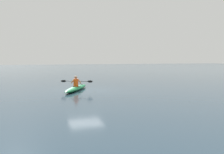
{
  "coord_description": "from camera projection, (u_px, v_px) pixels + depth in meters",
  "views": [
    {
      "loc": [
        3.88,
        18.16,
        2.39
      ],
      "look_at": [
        -0.32,
        5.4,
        1.38
      ],
      "focal_mm": 39.94,
      "sensor_mm": 36.0,
      "label": 1
    }
  ],
  "objects": [
    {
      "name": "kayaker",
      "position": [
        76.0,
        82.0,
        18.48
      ],
      "size": [
        2.21,
        1.16,
        0.77
      ],
      "color": "#E04C14",
      "rests_on": "kayak"
    },
    {
      "name": "kayak",
      "position": [
        76.0,
        88.0,
        18.58
      ],
      "size": [
        2.77,
        4.52,
        0.31
      ],
      "color": "#19723F",
      "rests_on": "ground"
    },
    {
      "name": "ground_plane",
      "position": [
        85.0,
        90.0,
        18.59
      ],
      "size": [
        160.0,
        160.0,
        0.0
      ],
      "primitive_type": "plane",
      "color": "#283D4C"
    }
  ]
}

